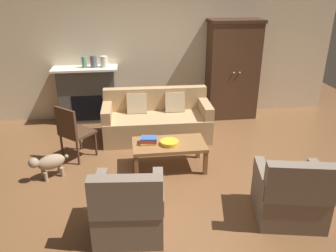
{
  "coord_description": "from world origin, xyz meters",
  "views": [
    {
      "loc": [
        -0.78,
        -4.41,
        2.68
      ],
      "look_at": [
        -0.14,
        0.53,
        0.55
      ],
      "focal_mm": 36.56,
      "sensor_mm": 36.0,
      "label": 1
    }
  ],
  "objects_px": {
    "fruit_bowl": "(169,143)",
    "armchair_near_right": "(290,196)",
    "mantel_vase_jade": "(84,62)",
    "book_stack": "(148,140)",
    "mantel_vase_slate": "(94,61)",
    "mantel_vase_cream": "(104,62)",
    "fireplace": "(87,94)",
    "coffee_table": "(169,146)",
    "armoire": "(232,70)",
    "dog": "(49,163)",
    "armchair_near_left": "(129,209)",
    "side_chair_wooden": "(73,130)",
    "couch": "(157,121)"
  },
  "relations": [
    {
      "from": "fireplace",
      "to": "coffee_table",
      "type": "height_order",
      "value": "fireplace"
    },
    {
      "from": "fireplace",
      "to": "book_stack",
      "type": "relative_size",
      "value": 4.79
    },
    {
      "from": "coffee_table",
      "to": "side_chair_wooden",
      "type": "bearing_deg",
      "value": 161.97
    },
    {
      "from": "couch",
      "to": "mantel_vase_jade",
      "type": "relative_size",
      "value": 9.24
    },
    {
      "from": "mantel_vase_slate",
      "to": "mantel_vase_cream",
      "type": "distance_m",
      "value": 0.2
    },
    {
      "from": "armchair_near_left",
      "to": "armchair_near_right",
      "type": "relative_size",
      "value": 0.97
    },
    {
      "from": "armoire",
      "to": "mantel_vase_slate",
      "type": "height_order",
      "value": "armoire"
    },
    {
      "from": "fruit_bowl",
      "to": "mantel_vase_jade",
      "type": "xyz_separation_m",
      "value": [
        -1.38,
        2.14,
        0.78
      ]
    },
    {
      "from": "mantel_vase_cream",
      "to": "mantel_vase_slate",
      "type": "bearing_deg",
      "value": 180.0
    },
    {
      "from": "coffee_table",
      "to": "armchair_near_right",
      "type": "xyz_separation_m",
      "value": [
        1.28,
        -1.39,
        -0.05
      ]
    },
    {
      "from": "armchair_near_right",
      "to": "dog",
      "type": "height_order",
      "value": "armchair_near_right"
    },
    {
      "from": "mantel_vase_cream",
      "to": "fruit_bowl",
      "type": "bearing_deg",
      "value": -65.06
    },
    {
      "from": "book_stack",
      "to": "mantel_vase_cream",
      "type": "distance_m",
      "value": 2.31
    },
    {
      "from": "mantel_vase_slate",
      "to": "book_stack",
      "type": "bearing_deg",
      "value": -66.77
    },
    {
      "from": "mantel_vase_slate",
      "to": "mantel_vase_cream",
      "type": "bearing_deg",
      "value": 0.0
    },
    {
      "from": "mantel_vase_jade",
      "to": "armchair_near_left",
      "type": "bearing_deg",
      "value": -78.1
    },
    {
      "from": "book_stack",
      "to": "mantel_vase_cream",
      "type": "xyz_separation_m",
      "value": [
        -0.69,
        2.07,
        0.75
      ]
    },
    {
      "from": "mantel_vase_jade",
      "to": "mantel_vase_slate",
      "type": "bearing_deg",
      "value": 0.0
    },
    {
      "from": "armoire",
      "to": "mantel_vase_cream",
      "type": "distance_m",
      "value": 2.58
    },
    {
      "from": "armchair_near_right",
      "to": "coffee_table",
      "type": "bearing_deg",
      "value": 132.58
    },
    {
      "from": "armoire",
      "to": "mantel_vase_jade",
      "type": "distance_m",
      "value": 2.96
    },
    {
      "from": "mantel_vase_cream",
      "to": "dog",
      "type": "height_order",
      "value": "mantel_vase_cream"
    },
    {
      "from": "fruit_bowl",
      "to": "armoire",
      "type": "bearing_deg",
      "value": 52.94
    },
    {
      "from": "mantel_vase_slate",
      "to": "dog",
      "type": "distance_m",
      "value": 2.45
    },
    {
      "from": "couch",
      "to": "book_stack",
      "type": "height_order",
      "value": "couch"
    },
    {
      "from": "coffee_table",
      "to": "mantel_vase_slate",
      "type": "distance_m",
      "value": 2.57
    },
    {
      "from": "fireplace",
      "to": "book_stack",
      "type": "bearing_deg",
      "value": -62.9
    },
    {
      "from": "coffee_table",
      "to": "mantel_vase_jade",
      "type": "bearing_deg",
      "value": 123.27
    },
    {
      "from": "mantel_vase_slate",
      "to": "dog",
      "type": "bearing_deg",
      "value": -104.7
    },
    {
      "from": "mantel_vase_cream",
      "to": "book_stack",
      "type": "bearing_deg",
      "value": -71.61
    },
    {
      "from": "couch",
      "to": "armchair_near_right",
      "type": "distance_m",
      "value": 2.89
    },
    {
      "from": "armchair_near_right",
      "to": "mantel_vase_cream",
      "type": "bearing_deg",
      "value": 123.09
    },
    {
      "from": "fruit_bowl",
      "to": "armchair_near_right",
      "type": "relative_size",
      "value": 0.31
    },
    {
      "from": "armoire",
      "to": "dog",
      "type": "height_order",
      "value": "armoire"
    },
    {
      "from": "armoire",
      "to": "mantel_vase_cream",
      "type": "height_order",
      "value": "armoire"
    },
    {
      "from": "armoire",
      "to": "dog",
      "type": "xyz_separation_m",
      "value": [
        -3.34,
        -2.1,
        -0.75
      ]
    },
    {
      "from": "armoire",
      "to": "mantel_vase_cream",
      "type": "relative_size",
      "value": 9.41
    },
    {
      "from": "armoire",
      "to": "dog",
      "type": "relative_size",
      "value": 3.82
    },
    {
      "from": "mantel_vase_cream",
      "to": "dog",
      "type": "relative_size",
      "value": 0.41
    },
    {
      "from": "armoire",
      "to": "armchair_near_left",
      "type": "relative_size",
      "value": 2.26
    },
    {
      "from": "fireplace",
      "to": "armoire",
      "type": "bearing_deg",
      "value": -1.51
    },
    {
      "from": "mantel_vase_jade",
      "to": "book_stack",
      "type": "bearing_deg",
      "value": -62.7
    },
    {
      "from": "coffee_table",
      "to": "fruit_bowl",
      "type": "height_order",
      "value": "fruit_bowl"
    },
    {
      "from": "armoire",
      "to": "fireplace",
      "type": "bearing_deg",
      "value": 178.49
    },
    {
      "from": "fireplace",
      "to": "mantel_vase_cream",
      "type": "distance_m",
      "value": 0.76
    },
    {
      "from": "fruit_bowl",
      "to": "book_stack",
      "type": "xyz_separation_m",
      "value": [
        -0.31,
        0.07,
        0.02
      ]
    },
    {
      "from": "coffee_table",
      "to": "book_stack",
      "type": "relative_size",
      "value": 4.18
    },
    {
      "from": "armoire",
      "to": "mantel_vase_jade",
      "type": "relative_size",
      "value": 9.5
    },
    {
      "from": "coffee_table",
      "to": "couch",
      "type": "bearing_deg",
      "value": 93.6
    },
    {
      "from": "fireplace",
      "to": "armchair_near_right",
      "type": "xyz_separation_m",
      "value": [
        2.65,
        -3.5,
        -0.25
      ]
    }
  ]
}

